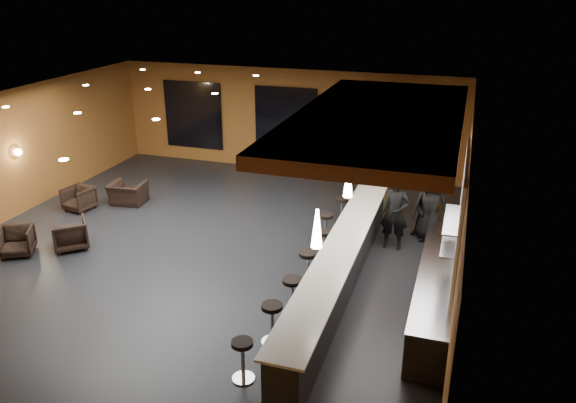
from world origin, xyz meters
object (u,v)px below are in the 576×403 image
(armchair_c, at_px, (79,199))
(armchair_d, at_px, (128,193))
(armchair_a, at_px, (17,241))
(bar_stool_1, at_px, (272,318))
(armchair_b, at_px, (70,234))
(bar_stool_2, at_px, (292,292))
(column, at_px, (379,154))
(pendant_1, at_px, (348,181))
(pendant_2, at_px, (370,149))
(bar_stool_6, at_px, (342,208))
(bar_stool_3, at_px, (308,264))
(staff_c, at_px, (431,207))
(staff_b, at_px, (427,209))
(bar_counter, at_px, (340,270))
(bar_stool_5, at_px, (326,224))
(staff_a, at_px, (395,213))
(bar_stool_0, at_px, (243,355))
(pendant_0, at_px, (317,228))
(prep_counter, at_px, (437,276))
(bar_stool_4, at_px, (325,241))

(armchair_c, relative_size, armchair_d, 0.76)
(armchair_a, distance_m, bar_stool_1, 7.25)
(armchair_b, relative_size, bar_stool_2, 1.02)
(column, xyz_separation_m, pendant_1, (0.00, -4.10, 0.60))
(bar_stool_1, bearing_deg, pendant_2, 81.71)
(bar_stool_6, bearing_deg, armchair_c, -170.15)
(bar_stool_1, bearing_deg, bar_stool_3, 88.59)
(staff_c, bearing_deg, pendant_2, -177.81)
(staff_b, height_order, bar_stool_2, staff_b)
(bar_stool_3, bearing_deg, column, 81.35)
(pendant_2, distance_m, armchair_b, 7.76)
(bar_counter, height_order, armchair_c, bar_counter)
(column, height_order, staff_c, column)
(armchair_d, relative_size, bar_stool_6, 1.27)
(bar_stool_1, bearing_deg, armchair_c, 149.98)
(column, relative_size, pendant_1, 5.00)
(pendant_2, height_order, bar_stool_5, pendant_2)
(staff_a, distance_m, armchair_b, 8.07)
(staff_b, xyz_separation_m, bar_stool_3, (-2.22, -3.39, -0.24))
(armchair_b, bearing_deg, staff_b, 160.26)
(pendant_2, distance_m, staff_b, 2.22)
(column, relative_size, bar_stool_2, 4.32)
(pendant_1, height_order, armchair_a, pendant_1)
(staff_c, distance_m, bar_stool_5, 2.69)
(bar_counter, relative_size, bar_stool_3, 9.64)
(bar_stool_0, distance_m, bar_stool_5, 5.56)
(bar_stool_6, bearing_deg, armchair_a, -149.72)
(bar_counter, height_order, armchair_a, bar_counter)
(pendant_1, distance_m, armchair_a, 8.20)
(staff_a, bearing_deg, bar_stool_3, -119.51)
(pendant_0, relative_size, bar_stool_1, 0.86)
(prep_counter, height_order, bar_stool_4, prep_counter)
(column, height_order, pendant_2, column)
(armchair_a, height_order, bar_stool_6, bar_stool_6)
(bar_stool_4, bearing_deg, armchair_b, -168.19)
(bar_stool_3, bearing_deg, staff_a, 58.71)
(bar_stool_3, height_order, bar_stool_5, bar_stool_3)
(prep_counter, height_order, armchair_b, prep_counter)
(bar_stool_1, bearing_deg, bar_stool_0, -96.39)
(staff_a, relative_size, bar_stool_3, 2.27)
(pendant_1, bearing_deg, bar_counter, -90.00)
(bar_counter, bearing_deg, armchair_a, -174.56)
(armchair_d, relative_size, bar_stool_4, 1.29)
(bar_stool_5, bearing_deg, armchair_a, -156.76)
(pendant_2, distance_m, bar_stool_1, 5.56)
(prep_counter, bearing_deg, bar_stool_1, -135.59)
(column, xyz_separation_m, staff_b, (1.51, -1.24, -0.98))
(prep_counter, relative_size, staff_c, 3.36)
(staff_a, height_order, armchair_c, staff_a)
(pendant_2, xyz_separation_m, staff_b, (1.51, 0.36, -1.58))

